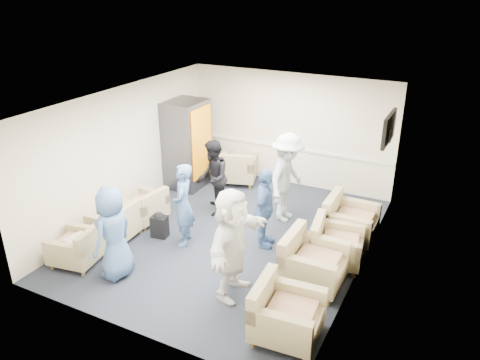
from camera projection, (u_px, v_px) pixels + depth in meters
The scene contains 25 objects.
floor at pixel (231, 236), 9.16m from camera, with size 6.00×6.00×0.00m, color black.
ceiling at pixel (230, 101), 8.08m from camera, with size 6.00×6.00×0.00m, color silver.
back_wall at pixel (290, 130), 11.08m from camera, with size 5.00×0.02×2.70m, color beige.
front_wall at pixel (124, 251), 6.17m from camera, with size 5.00×0.02×2.70m, color beige.
left_wall at pixel (124, 152), 9.66m from camera, with size 0.02×6.00×2.70m, color beige.
right_wall at pixel (366, 200), 7.59m from camera, with size 0.02×6.00×2.70m, color beige.
chair_rail at pixel (289, 148), 11.24m from camera, with size 4.98×0.04×0.06m, color silver.
tv at pixel (389, 129), 8.81m from camera, with size 0.10×1.00×0.58m.
armchair_left_near at pixel (79, 248), 8.18m from camera, with size 0.89×0.89×0.62m.
armchair_left_mid at pixel (118, 223), 8.98m from camera, with size 0.85×0.85×0.64m.
armchair_left_far at pixel (145, 208), 9.61m from camera, with size 0.86×0.86×0.62m.
armchair_right_near at pixel (283, 315), 6.48m from camera, with size 0.97×0.97×0.72m.
armchair_right_midnear at pixel (310, 264), 7.61m from camera, with size 0.95×0.95×0.76m.
armchair_right_midfar at pixel (334, 245), 8.21m from camera, with size 0.98×0.98×0.69m.
armchair_right_far at pixel (348, 222), 8.94m from camera, with size 0.93×0.93×0.74m.
armchair_corner at pixel (237, 169), 11.43m from camera, with size 1.11×1.11×0.71m.
vending_machine at pixel (187, 144), 11.04m from camera, with size 0.84×0.99×2.08m.
backpack at pixel (159, 224), 9.06m from camera, with size 0.34×0.26×0.53m.
pillow at pixel (77, 240), 8.12m from camera, with size 0.40×0.30×0.12m, color beige.
person_front_left at pixel (113, 233), 7.67m from camera, with size 0.80×0.52×1.63m, color #3E5F95.
person_mid_left at pixel (183, 205), 8.63m from camera, with size 0.58×0.38×1.60m, color #3E5F95.
person_back_left at pixel (213, 177), 9.81m from camera, with size 0.78×0.61×1.61m, color black.
person_back_right at pixel (287, 178), 9.47m from camera, with size 1.21×0.69×1.87m, color silver.
person_mid_right at pixel (265, 209), 8.57m from camera, with size 0.90×0.38×1.54m, color #3E5F95.
person_front_right at pixel (232, 244), 7.17m from camera, with size 1.69×0.54×1.82m, color silver.
Camera 1 is at (3.76, -7.02, 4.66)m, focal length 35.00 mm.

